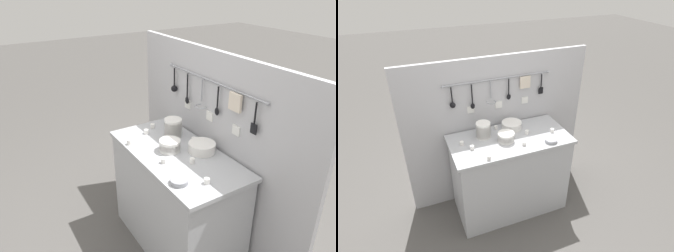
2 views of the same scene
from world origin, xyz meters
The scene contains 14 objects.
ground_plane centered at (0.00, 0.00, 0.00)m, with size 20.00×20.00×0.00m, color #514F4C.
counter centered at (0.00, 0.00, 0.44)m, with size 1.17×0.58×0.88m.
back_wall centered at (0.00, 0.32, 0.81)m, with size 1.97×0.11×1.61m.
bowl_stack_short_front centered at (-0.05, -0.03, 0.93)m, with size 0.16×0.16×0.09m.
bowl_stack_nested_right centered at (-0.23, 0.12, 0.96)m, with size 0.14×0.14×0.16m.
plate_stack centered at (0.09, 0.17, 0.92)m, with size 0.20×0.20×0.07m.
steel_mixing_bowl centered at (0.34, -0.20, 0.90)m, with size 0.12×0.12×0.03m.
cup_beside_plates centered at (0.19, 0.01, 0.90)m, with size 0.04×0.04×0.04m.
cup_front_left centered at (-0.46, 0.06, 0.90)m, with size 0.04×0.04×0.04m.
cup_centre centered at (0.44, -0.05, 0.90)m, with size 0.04×0.04×0.04m.
cup_edge_far centered at (0.08, -0.16, 0.90)m, with size 0.04×0.04×0.04m.
cup_mid_row centered at (-0.30, -0.24, 0.90)m, with size 0.04×0.04×0.04m.
cup_front_right centered at (-0.39, -0.04, 0.90)m, with size 0.04×0.04×0.04m.
cup_back_right centered at (-0.07, 0.21, 0.90)m, with size 0.04×0.04×0.04m.
Camera 1 is at (1.78, -1.17, 2.10)m, focal length 35.00 mm.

